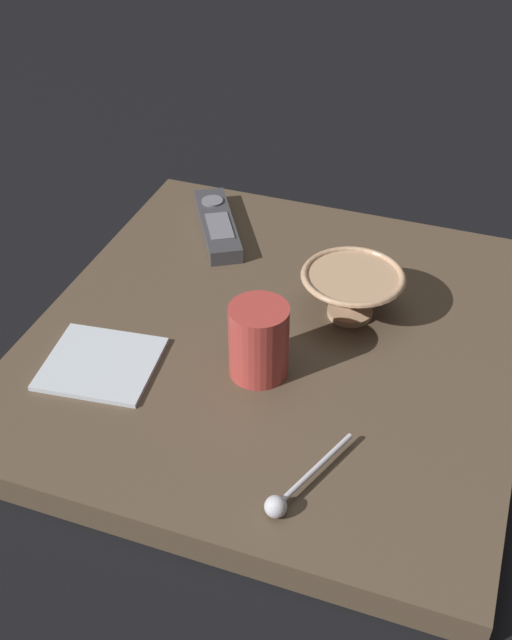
{
  "coord_description": "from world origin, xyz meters",
  "views": [
    {
      "loc": [
        0.23,
        -0.74,
        0.67
      ],
      "look_at": [
        -0.03,
        -0.01,
        0.06
      ],
      "focal_mm": 44.77,
      "sensor_mm": 36.0,
      "label": 1
    }
  ],
  "objects_px": {
    "cereal_bowl": "(352,291)",
    "tv_remote_near": "(217,225)",
    "teaspoon": "(287,496)",
    "coffee_mug": "(260,341)",
    "folded_napkin": "(101,364)"
  },
  "relations": [
    {
      "from": "cereal_bowl",
      "to": "teaspoon",
      "type": "height_order",
      "value": "cereal_bowl"
    },
    {
      "from": "teaspoon",
      "to": "cereal_bowl",
      "type": "bearing_deg",
      "value": 93.15
    },
    {
      "from": "cereal_bowl",
      "to": "folded_napkin",
      "type": "distance_m",
      "value": 0.32
    },
    {
      "from": "teaspoon",
      "to": "folded_napkin",
      "type": "height_order",
      "value": "teaspoon"
    },
    {
      "from": "cereal_bowl",
      "to": "coffee_mug",
      "type": "relative_size",
      "value": 1.42
    },
    {
      "from": "coffee_mug",
      "to": "folded_napkin",
      "type": "relative_size",
      "value": 0.65
    },
    {
      "from": "cereal_bowl",
      "to": "folded_napkin",
      "type": "relative_size",
      "value": 0.92
    },
    {
      "from": "cereal_bowl",
      "to": "tv_remote_near",
      "type": "distance_m",
      "value": 0.27
    },
    {
      "from": "cereal_bowl",
      "to": "coffee_mug",
      "type": "height_order",
      "value": "coffee_mug"
    },
    {
      "from": "tv_remote_near",
      "to": "cereal_bowl",
      "type": "bearing_deg",
      "value": -28.92
    },
    {
      "from": "cereal_bowl",
      "to": "tv_remote_near",
      "type": "height_order",
      "value": "cereal_bowl"
    },
    {
      "from": "coffee_mug",
      "to": "tv_remote_near",
      "type": "xyz_separation_m",
      "value": [
        -0.16,
        0.27,
        -0.03
      ]
    },
    {
      "from": "coffee_mug",
      "to": "tv_remote_near",
      "type": "bearing_deg",
      "value": 120.87
    },
    {
      "from": "coffee_mug",
      "to": "tv_remote_near",
      "type": "height_order",
      "value": "coffee_mug"
    },
    {
      "from": "coffee_mug",
      "to": "tv_remote_near",
      "type": "distance_m",
      "value": 0.32
    }
  ]
}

